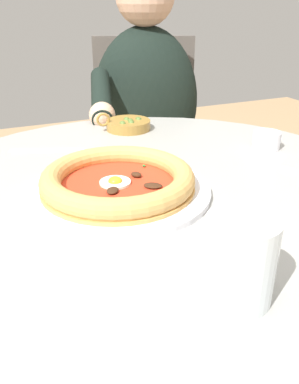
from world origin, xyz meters
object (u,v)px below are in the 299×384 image
object	(u,v)px
dining_table	(155,264)
cafe_chair_diner	(145,137)
pizza_on_plate	(118,183)
ramekin_capers	(267,139)
water_glass	(239,265)
diner_person	(145,160)
fork_utensil	(47,150)
olive_pan	(128,125)

from	to	relation	value
dining_table	cafe_chair_diner	world-z (taller)	cafe_chair_diner
pizza_on_plate	ramekin_capers	distance (m)	0.39
water_glass	diner_person	xyz separation A→B (m)	(0.97, -0.30, -0.27)
dining_table	fork_utensil	distance (m)	0.34
ramekin_capers	fork_utensil	size ratio (longest dim) A/B	0.38
olive_pan	dining_table	bearing A→B (deg)	166.99
dining_table	pizza_on_plate	bearing A→B (deg)	84.61
dining_table	fork_utensil	bearing A→B (deg)	26.97
dining_table	water_glass	xyz separation A→B (m)	(-0.30, 0.04, 0.20)
olive_pan	diner_person	bearing A→B (deg)	-29.62
fork_utensil	cafe_chair_diner	size ratio (longest dim) A/B	0.18
diner_person	cafe_chair_diner	bearing A→B (deg)	-22.32
pizza_on_plate	diner_person	distance (m)	0.78
dining_table	cafe_chair_diner	distance (m)	0.87
water_glass	fork_utensil	world-z (taller)	water_glass
fork_utensil	diner_person	distance (m)	0.61
dining_table	olive_pan	bearing A→B (deg)	-13.01
water_glass	olive_pan	size ratio (longest dim) A/B	0.73
ramekin_capers	diner_person	size ratio (longest dim) A/B	0.05
ramekin_capers	fork_utensil	world-z (taller)	ramekin_capers
water_glass	cafe_chair_diner	world-z (taller)	cafe_chair_diner
water_glass	diner_person	distance (m)	1.05
dining_table	diner_person	distance (m)	0.73
dining_table	pizza_on_plate	xyz separation A→B (m)	(0.01, 0.07, 0.18)
pizza_on_plate	fork_utensil	bearing A→B (deg)	14.80
diner_person	olive_pan	bearing A→B (deg)	150.38
fork_utensil	cafe_chair_diner	xyz separation A→B (m)	(0.54, -0.46, -0.19)
water_glass	ramekin_capers	distance (m)	0.52
dining_table	fork_utensil	world-z (taller)	fork_utensil
dining_table	olive_pan	xyz separation A→B (m)	(0.35, -0.08, 0.18)
pizza_on_plate	fork_utensil	distance (m)	0.27
olive_pan	fork_utensil	world-z (taller)	olive_pan
ramekin_capers	fork_utensil	bearing A→B (deg)	68.28
water_glass	diner_person	world-z (taller)	diner_person
dining_table	cafe_chair_diner	size ratio (longest dim) A/B	1.05
cafe_chair_diner	pizza_on_plate	bearing A→B (deg)	154.15
fork_utensil	pizza_on_plate	bearing A→B (deg)	-165.20
fork_utensil	ramekin_capers	bearing A→B (deg)	-111.72
pizza_on_plate	fork_utensil	size ratio (longest dim) A/B	2.00
diner_person	ramekin_capers	bearing A→B (deg)	-175.76
cafe_chair_diner	dining_table	bearing A→B (deg)	158.32
pizza_on_plate	water_glass	xyz separation A→B (m)	(-0.30, -0.03, 0.02)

